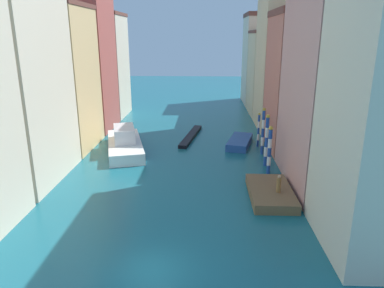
{
  "coord_description": "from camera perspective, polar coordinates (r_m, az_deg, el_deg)",
  "views": [
    {
      "loc": [
        2.86,
        -17.08,
        12.61
      ],
      "look_at": [
        1.44,
        19.74,
        1.5
      ],
      "focal_mm": 33.63,
      "sensor_mm": 36.0,
      "label": 1
    }
  ],
  "objects": [
    {
      "name": "mooring_pole_2",
      "position": [
        40.0,
        11.2,
        2.06
      ],
      "size": [
        0.37,
        0.37,
        5.22
      ],
      "color": "#1E479E",
      "rests_on": "ground"
    },
    {
      "name": "building_left_3",
      "position": [
        52.03,
        -17.49,
        14.43
      ],
      "size": [
        8.12,
        8.54,
        22.27
      ],
      "color": "#B25147",
      "rests_on": "ground"
    },
    {
      "name": "person_on_dock",
      "position": [
        29.26,
        13.6,
        -6.22
      ],
      "size": [
        0.36,
        0.36,
        1.43
      ],
      "color": "olive",
      "rests_on": "waterfront_dock"
    },
    {
      "name": "motorboat_0",
      "position": [
        43.42,
        7.59,
        0.33
      ],
      "size": [
        3.74,
        6.54,
        0.85
      ],
      "color": "#234C93",
      "rests_on": "ground"
    },
    {
      "name": "ground_plane",
      "position": [
        43.55,
        -1.66,
        -0.06
      ],
      "size": [
        154.0,
        154.0,
        0.0
      ],
      "primitive_type": "plane",
      "color": "#196070"
    },
    {
      "name": "mooring_pole_0",
      "position": [
        34.35,
        12.19,
        -0.9
      ],
      "size": [
        0.39,
        0.39,
        4.69
      ],
      "color": "#1E479E",
      "rests_on": "ground"
    },
    {
      "name": "gondola_black",
      "position": [
        46.39,
        -0.17,
        1.28
      ],
      "size": [
        2.63,
        10.07,
        0.42
      ],
      "color": "black",
      "rests_on": "ground"
    },
    {
      "name": "building_right_2",
      "position": [
        42.97,
        17.72,
        9.45
      ],
      "size": [
        8.12,
        9.38,
        15.39
      ],
      "color": "#C6705B",
      "rests_on": "ground"
    },
    {
      "name": "building_left_1",
      "position": [
        34.87,
        -27.6,
        10.94
      ],
      "size": [
        8.12,
        10.38,
        20.36
      ],
      "color": "beige",
      "rests_on": "ground"
    },
    {
      "name": "mooring_pole_3",
      "position": [
        42.92,
        10.5,
        2.28
      ],
      "size": [
        0.28,
        0.28,
        4.05
      ],
      "color": "#1E479E",
      "rests_on": "ground"
    },
    {
      "name": "building_right_1",
      "position": [
        32.53,
        22.95,
        10.17
      ],
      "size": [
        8.12,
        11.84,
        19.17
      ],
      "color": "tan",
      "rests_on": "ground"
    },
    {
      "name": "building_right_5",
      "position": [
        72.03,
        11.55,
        13.08
      ],
      "size": [
        8.12,
        9.88,
        16.72
      ],
      "color": "beige",
      "rests_on": "ground"
    },
    {
      "name": "vaporetto_white",
      "position": [
        41.4,
        -10.62,
        0.15
      ],
      "size": [
        6.23,
        11.15,
        2.85
      ],
      "color": "white",
      "rests_on": "ground"
    },
    {
      "name": "building_left_2",
      "position": [
        43.81,
        -21.02,
        9.68
      ],
      "size": [
        8.12,
        8.85,
        16.04
      ],
      "color": "#DBB77A",
      "rests_on": "ground"
    },
    {
      "name": "mooring_pole_1",
      "position": [
        36.42,
        11.73,
        0.63
      ],
      "size": [
        0.37,
        0.37,
        5.29
      ],
      "color": "#1E479E",
      "rests_on": "ground"
    },
    {
      "name": "building_right_4",
      "position": [
        62.17,
        12.93,
        10.95
      ],
      "size": [
        8.12,
        10.14,
        13.48
      ],
      "color": "beige",
      "rests_on": "ground"
    },
    {
      "name": "waterfront_dock",
      "position": [
        30.17,
        12.34,
        -7.55
      ],
      "size": [
        3.38,
        6.38,
        0.76
      ],
      "color": "brown",
      "rests_on": "ground"
    },
    {
      "name": "building_right_3",
      "position": [
        52.07,
        15.26,
        14.48
      ],
      "size": [
        8.12,
        9.8,
        22.05
      ],
      "color": "beige",
      "rests_on": "ground"
    },
    {
      "name": "building_left_4",
      "position": [
        60.55,
        -14.47,
        11.94
      ],
      "size": [
        8.12,
        8.63,
        16.07
      ],
      "color": "beige",
      "rests_on": "ground"
    }
  ]
}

